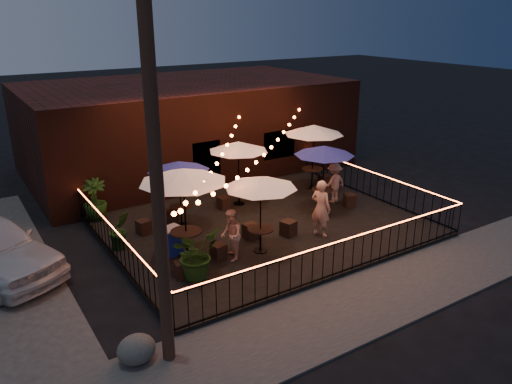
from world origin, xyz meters
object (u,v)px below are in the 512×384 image
Objects in this scene: cafe_table_2 at (261,183)px; cafe_table_4 at (324,151)px; cafe_table_1 at (179,167)px; utility_pole at (157,181)px; boulder at (136,349)px; cooler at (171,241)px; cafe_table_5 at (314,130)px; cafe_table_3 at (238,147)px; cafe_table_0 at (183,177)px.

cafe_table_4 is (3.81, 1.70, 0.00)m from cafe_table_2.
cafe_table_4 is at bearing -15.36° from cafe_table_1.
utility_pole is 9.35× the size of boulder.
cafe_table_2 is at bearing 35.01° from utility_pole.
cooler is (-1.16, -1.82, -1.62)m from cafe_table_1.
cafe_table_2 is (1.17, -3.07, 0.11)m from cafe_table_1.
utility_pole is 11.47m from cafe_table_5.
utility_pole is 3.15× the size of cafe_table_1.
boulder is at bearing -150.77° from cafe_table_2.
cafe_table_1 is 6.16m from cafe_table_5.
boulder is (-8.67, -4.42, -1.98)m from cafe_table_4.
cafe_table_1 is 1.06× the size of cafe_table_3.
cafe_table_5 is (6.12, 0.64, 0.34)m from cafe_table_1.
cafe_table_3 is at bearing 39.85° from cafe_table_0.
cooler is at bearing -146.92° from cafe_table_3.
cafe_table_5 is (4.95, 3.72, 0.23)m from cafe_table_2.
utility_pole is at bearing -144.99° from cafe_table_2.
cafe_table_2 is 0.91× the size of cafe_table_5.
cafe_table_1 is 2.98× the size of cooler.
utility_pole reaches higher than cooler.
cafe_table_0 is 4.61m from cafe_table_3.
cafe_table_1 is 7.12m from boulder.
cafe_table_4 is at bearing 24.12° from cafe_table_2.
utility_pole is 5.46m from cafe_table_2.
cafe_table_5 is at bearing 22.70° from cafe_table_0.
cafe_table_1 is 2.74m from cafe_table_3.
cafe_table_5 reaches higher than cooler.
cafe_table_3 is (3.53, 2.94, -0.31)m from cafe_table_0.
cafe_table_1 reaches higher than cooler.
cafe_table_5 is at bearing 4.66° from cooler.
cafe_table_4 is 2.77× the size of cooler.
boulder is (-9.81, -6.44, -2.21)m from cafe_table_5.
cafe_table_5 is at bearing -0.32° from cafe_table_3.
cafe_table_4 reaches higher than cooler.
boulder is (-2.81, -3.51, -2.32)m from cafe_table_0.
boulder is (-0.61, 0.26, -3.67)m from utility_pole.
utility_pole is 8.98m from cafe_table_3.
cafe_table_3 is 4.88m from cooler.
utility_pole is 3.06× the size of cafe_table_5.
cafe_table_4 is 6.40m from cooler.
cafe_table_3 is at bearing 49.51° from utility_pole.
utility_pole is 2.89× the size of cafe_table_0.
cafe_table_2 is 2.77× the size of cooler.
cafe_table_4 reaches higher than boulder.
utility_pole is 3.73m from boulder.
cafe_table_2 is 3.16m from cooler.
cafe_table_0 is 1.09× the size of cafe_table_1.
cafe_table_3 is at bearing 138.90° from cafe_table_4.
cafe_table_1 is 1.07× the size of cafe_table_2.
cafe_table_4 is 2.77× the size of boulder.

